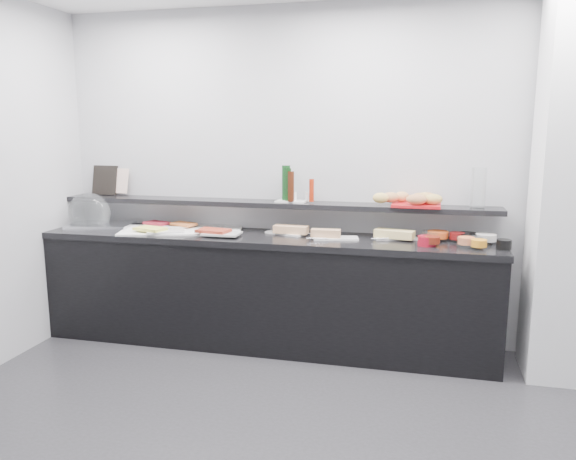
% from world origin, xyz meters
% --- Properties ---
extents(back_wall, '(5.00, 0.02, 2.70)m').
position_xyz_m(back_wall, '(0.00, 2.00, 1.35)').
color(back_wall, '#B0B2B7').
rests_on(back_wall, ground).
extents(column, '(0.50, 0.50, 2.70)m').
position_xyz_m(column, '(1.50, 1.65, 1.35)').
color(column, white).
rests_on(column, ground).
extents(buffet_cabinet, '(3.60, 0.60, 0.85)m').
position_xyz_m(buffet_cabinet, '(-0.70, 1.70, 0.42)').
color(buffet_cabinet, black).
rests_on(buffet_cabinet, ground).
extents(counter_top, '(3.62, 0.62, 0.05)m').
position_xyz_m(counter_top, '(-0.70, 1.70, 0.88)').
color(counter_top, black).
rests_on(counter_top, buffet_cabinet).
extents(wall_shelf, '(3.60, 0.25, 0.04)m').
position_xyz_m(wall_shelf, '(-0.70, 1.88, 1.13)').
color(wall_shelf, black).
rests_on(wall_shelf, back_wall).
extents(cloche_base, '(0.57, 0.43, 0.04)m').
position_xyz_m(cloche_base, '(-2.14, 1.69, 0.92)').
color(cloche_base, silver).
rests_on(cloche_base, counter_top).
extents(cloche_dome, '(0.39, 0.26, 0.34)m').
position_xyz_m(cloche_dome, '(-2.27, 1.72, 1.03)').
color(cloche_dome, white).
rests_on(cloche_dome, cloche_base).
extents(linen_runner, '(1.06, 0.70, 0.01)m').
position_xyz_m(linen_runner, '(-1.42, 1.73, 0.91)').
color(linen_runner, white).
rests_on(linen_runner, counter_top).
extents(platter_meat_a, '(0.37, 0.31, 0.01)m').
position_xyz_m(platter_meat_a, '(-1.63, 1.80, 0.92)').
color(platter_meat_a, silver).
rests_on(platter_meat_a, linen_runner).
extents(food_meat_a, '(0.24, 0.19, 0.02)m').
position_xyz_m(food_meat_a, '(-1.69, 1.81, 0.94)').
color(food_meat_a, maroon).
rests_on(food_meat_a, platter_meat_a).
extents(platter_salmon, '(0.30, 0.22, 0.01)m').
position_xyz_m(platter_salmon, '(-1.51, 1.86, 0.92)').
color(platter_salmon, silver).
rests_on(platter_salmon, linen_runner).
extents(food_salmon, '(0.23, 0.19, 0.02)m').
position_xyz_m(food_salmon, '(-1.45, 1.82, 0.94)').
color(food_salmon, orange).
rests_on(food_salmon, platter_salmon).
extents(platter_cheese, '(0.34, 0.30, 0.01)m').
position_xyz_m(platter_cheese, '(-1.49, 1.58, 0.92)').
color(platter_cheese, white).
rests_on(platter_cheese, linen_runner).
extents(food_cheese, '(0.27, 0.21, 0.02)m').
position_xyz_m(food_cheese, '(-1.61, 1.55, 0.94)').
color(food_cheese, '#F0EA5D').
rests_on(food_cheese, platter_cheese).
extents(platter_meat_b, '(0.29, 0.19, 0.01)m').
position_xyz_m(platter_meat_b, '(-1.02, 1.59, 0.92)').
color(platter_meat_b, silver).
rests_on(platter_meat_b, linen_runner).
extents(food_meat_b, '(0.27, 0.19, 0.02)m').
position_xyz_m(food_meat_b, '(-1.09, 1.59, 0.94)').
color(food_meat_b, maroon).
rests_on(food_meat_b, platter_meat_b).
extents(sandwich_plate_left, '(0.35, 0.24, 0.01)m').
position_xyz_m(sandwich_plate_left, '(-0.55, 1.80, 0.91)').
color(sandwich_plate_left, silver).
rests_on(sandwich_plate_left, counter_top).
extents(sandwich_food_left, '(0.28, 0.12, 0.06)m').
position_xyz_m(sandwich_food_left, '(-0.50, 1.77, 0.94)').
color(sandwich_food_left, tan).
rests_on(sandwich_food_left, sandwich_plate_left).
extents(tongs_left, '(0.16, 0.01, 0.01)m').
position_xyz_m(tongs_left, '(-0.42, 1.77, 0.92)').
color(tongs_left, silver).
rests_on(tongs_left, sandwich_plate_left).
extents(sandwich_plate_mid, '(0.36, 0.21, 0.01)m').
position_xyz_m(sandwich_plate_mid, '(-0.13, 1.69, 0.91)').
color(sandwich_plate_mid, white).
rests_on(sandwich_plate_mid, counter_top).
extents(sandwich_food_mid, '(0.23, 0.10, 0.06)m').
position_xyz_m(sandwich_food_mid, '(-0.21, 1.68, 0.94)').
color(sandwich_food_mid, tan).
rests_on(sandwich_food_mid, sandwich_plate_mid).
extents(tongs_mid, '(0.16, 0.04, 0.01)m').
position_xyz_m(tongs_mid, '(-0.26, 1.59, 0.92)').
color(tongs_mid, silver).
rests_on(tongs_mid, sandwich_plate_mid).
extents(sandwich_plate_right, '(0.35, 0.22, 0.01)m').
position_xyz_m(sandwich_plate_right, '(0.31, 1.81, 0.91)').
color(sandwich_plate_right, silver).
rests_on(sandwich_plate_right, counter_top).
extents(sandwich_food_right, '(0.31, 0.17, 0.06)m').
position_xyz_m(sandwich_food_right, '(0.31, 1.77, 0.94)').
color(sandwich_food_right, '#DEC474').
rests_on(sandwich_food_right, sandwich_plate_right).
extents(tongs_right, '(0.15, 0.08, 0.01)m').
position_xyz_m(tongs_right, '(0.21, 1.70, 0.92)').
color(tongs_right, silver).
rests_on(tongs_right, sandwich_plate_right).
extents(bowl_glass_fruit, '(0.19, 0.19, 0.07)m').
position_xyz_m(bowl_glass_fruit, '(0.58, 1.81, 0.94)').
color(bowl_glass_fruit, white).
rests_on(bowl_glass_fruit, counter_top).
extents(fill_glass_fruit, '(0.20, 0.20, 0.05)m').
position_xyz_m(fill_glass_fruit, '(0.63, 1.82, 0.95)').
color(fill_glass_fruit, '#DD541E').
rests_on(fill_glass_fruit, bowl_glass_fruit).
extents(bowl_black_jam, '(0.19, 0.19, 0.07)m').
position_xyz_m(bowl_black_jam, '(0.84, 1.80, 0.94)').
color(bowl_black_jam, black).
rests_on(bowl_black_jam, counter_top).
extents(fill_black_jam, '(0.13, 0.13, 0.05)m').
position_xyz_m(fill_black_jam, '(0.76, 1.79, 0.95)').
color(fill_black_jam, '#630E0F').
rests_on(fill_black_jam, bowl_black_jam).
extents(bowl_glass_cream, '(0.21, 0.21, 0.07)m').
position_xyz_m(bowl_glass_cream, '(0.93, 1.77, 0.94)').
color(bowl_glass_cream, silver).
rests_on(bowl_glass_cream, counter_top).
extents(fill_glass_cream, '(0.15, 0.15, 0.05)m').
position_xyz_m(fill_glass_cream, '(0.97, 1.78, 0.95)').
color(fill_glass_cream, silver).
rests_on(fill_glass_cream, bowl_glass_cream).
extents(bowl_red_jam, '(0.16, 0.16, 0.07)m').
position_xyz_m(bowl_red_jam, '(0.54, 1.60, 0.94)').
color(bowl_red_jam, maroon).
rests_on(bowl_red_jam, counter_top).
extents(fill_red_jam, '(0.13, 0.13, 0.05)m').
position_xyz_m(fill_red_jam, '(0.58, 1.59, 0.95)').
color(fill_red_jam, '#5E190D').
rests_on(fill_red_jam, bowl_red_jam).
extents(bowl_glass_salmon, '(0.20, 0.20, 0.07)m').
position_xyz_m(bowl_glass_salmon, '(0.84, 1.62, 0.94)').
color(bowl_glass_salmon, white).
rests_on(bowl_glass_salmon, counter_top).
extents(fill_glass_salmon, '(0.14, 0.14, 0.05)m').
position_xyz_m(fill_glass_salmon, '(0.82, 1.62, 0.95)').
color(fill_glass_salmon, orange).
rests_on(fill_glass_salmon, bowl_glass_salmon).
extents(bowl_black_fruit, '(0.12, 0.12, 0.07)m').
position_xyz_m(bowl_black_fruit, '(1.07, 1.61, 0.94)').
color(bowl_black_fruit, black).
rests_on(bowl_black_fruit, counter_top).
extents(fill_black_fruit, '(0.12, 0.12, 0.05)m').
position_xyz_m(fill_black_fruit, '(0.90, 1.55, 0.95)').
color(fill_black_fruit, orange).
rests_on(fill_black_fruit, bowl_black_fruit).
extents(framed_print, '(0.24, 0.09, 0.26)m').
position_xyz_m(framed_print, '(-2.25, 1.97, 1.28)').
color(framed_print, black).
rests_on(framed_print, wall_shelf).
extents(print_art, '(0.17, 0.08, 0.22)m').
position_xyz_m(print_art, '(-2.09, 1.96, 1.28)').
color(print_art, beige).
rests_on(print_art, framed_print).
extents(condiment_tray, '(0.26, 0.17, 0.01)m').
position_xyz_m(condiment_tray, '(-0.52, 1.89, 1.16)').
color(condiment_tray, white).
rests_on(condiment_tray, wall_shelf).
extents(bottle_green_a, '(0.07, 0.07, 0.26)m').
position_xyz_m(bottle_green_a, '(-0.55, 1.87, 1.29)').
color(bottle_green_a, black).
rests_on(bottle_green_a, condiment_tray).
extents(bottle_brown, '(0.06, 0.06, 0.24)m').
position_xyz_m(bottle_brown, '(-0.52, 1.82, 1.28)').
color(bottle_brown, '#3B180A').
rests_on(bottle_brown, condiment_tray).
extents(bottle_green_b, '(0.08, 0.08, 0.28)m').
position_xyz_m(bottle_green_b, '(-0.58, 1.91, 1.30)').
color(bottle_green_b, '#0F3815').
rests_on(bottle_green_b, condiment_tray).
extents(bottle_hot, '(0.05, 0.05, 0.18)m').
position_xyz_m(bottle_hot, '(-0.36, 1.85, 1.25)').
color(bottle_hot, '#A2230B').
rests_on(bottle_hot, condiment_tray).
extents(shaker_salt, '(0.04, 0.04, 0.07)m').
position_xyz_m(shaker_salt, '(-0.50, 1.89, 1.20)').
color(shaker_salt, white).
rests_on(shaker_salt, condiment_tray).
extents(shaker_pepper, '(0.04, 0.04, 0.07)m').
position_xyz_m(shaker_pepper, '(-0.40, 1.90, 1.20)').
color(shaker_pepper, white).
rests_on(shaker_pepper, condiment_tray).
extents(bread_tray, '(0.37, 0.26, 0.02)m').
position_xyz_m(bread_tray, '(0.46, 1.86, 1.16)').
color(bread_tray, '#B21318').
rests_on(bread_tray, wall_shelf).
extents(bread_roll_nw, '(0.14, 0.11, 0.08)m').
position_xyz_m(bread_roll_nw, '(0.34, 1.94, 1.21)').
color(bread_roll_nw, tan).
rests_on(bread_roll_nw, bread_tray).
extents(bread_roll_n, '(0.15, 0.12, 0.08)m').
position_xyz_m(bread_roll_n, '(0.51, 1.92, 1.21)').
color(bread_roll_n, tan).
rests_on(bread_roll_n, bread_tray).
extents(bread_roll_ne, '(0.15, 0.10, 0.08)m').
position_xyz_m(bread_roll_ne, '(0.53, 1.94, 1.21)').
color(bread_roll_ne, '#B37744').
rests_on(bread_roll_ne, bread_tray).
extents(bread_roll_sw, '(0.13, 0.09, 0.08)m').
position_xyz_m(bread_roll_sw, '(0.19, 1.82, 1.21)').
color(bread_roll_sw, '#D5AE51').
rests_on(bread_roll_sw, bread_tray).
extents(bread_roll_s, '(0.17, 0.12, 0.08)m').
position_xyz_m(bread_roll_s, '(0.46, 1.79, 1.21)').
color(bread_roll_s, '#AD6D42').
rests_on(bread_roll_s, bread_tray).
extents(bread_roll_se, '(0.15, 0.10, 0.08)m').
position_xyz_m(bread_roll_se, '(0.58, 1.84, 1.21)').
color(bread_roll_se, tan).
rests_on(bread_roll_se, bread_tray).
extents(bread_roll_midw, '(0.16, 0.13, 0.08)m').
position_xyz_m(bread_roll_midw, '(0.26, 1.87, 1.21)').
color(bread_roll_midw, '#C3824A').
rests_on(bread_roll_midw, bread_tray).
extents(bread_roll_mide, '(0.13, 0.08, 0.08)m').
position_xyz_m(bread_roll_mide, '(0.48, 1.89, 1.21)').
color(bread_roll_mide, '#B28043').
rests_on(bread_roll_mide, bread_tray).
extents(carafe, '(0.14, 0.14, 0.30)m').
position_xyz_m(carafe, '(0.90, 1.86, 1.30)').
color(carafe, silver).
rests_on(carafe, wall_shelf).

